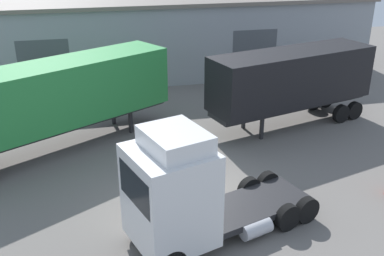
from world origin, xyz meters
The scene contains 5 objects.
ground_plane centered at (0.00, 0.00, 0.00)m, with size 60.00×60.00×0.00m, color slate.
warehouse_building centered at (0.00, 17.98, 2.75)m, with size 32.44×8.48×5.48m.
tractor_unit_white centered at (-1.62, -2.98, 2.00)m, with size 7.09×4.40×4.26m.
container_trailer_green centered at (-5.99, 5.62, 2.67)m, with size 11.33×7.99×4.23m.
container_trailer_teal centered at (6.13, 5.89, 2.60)m, with size 9.53×4.87×4.10m.
Camera 1 is at (-4.15, -15.02, 9.63)m, focal length 42.00 mm.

